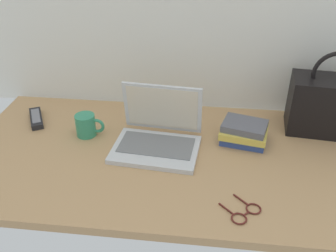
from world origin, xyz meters
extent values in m
cube|color=tan|center=(0.00, 0.00, 0.01)|extent=(1.60, 0.76, 0.03)
cube|color=silver|center=(-0.09, 0.01, 0.04)|extent=(0.33, 0.25, 0.02)
cube|color=slate|center=(-0.09, 0.03, 0.05)|extent=(0.28, 0.16, 0.00)
cube|color=silver|center=(-0.08, 0.13, 0.15)|extent=(0.30, 0.06, 0.20)
cube|color=beige|center=(-0.08, 0.13, 0.15)|extent=(0.27, 0.05, 0.17)
cylinder|color=#338C66|center=(-0.38, 0.09, 0.07)|extent=(0.08, 0.08, 0.09)
torus|color=#338C66|center=(-0.34, 0.09, 0.07)|extent=(0.06, 0.01, 0.06)
cylinder|color=brown|center=(-0.38, 0.09, 0.11)|extent=(0.07, 0.07, 0.00)
cube|color=black|center=(-0.62, 0.17, 0.04)|extent=(0.11, 0.16, 0.02)
cube|color=slate|center=(-0.62, 0.17, 0.05)|extent=(0.08, 0.12, 0.00)
torus|color=#591E19|center=(0.19, -0.30, 0.03)|extent=(0.07, 0.07, 0.01)
torus|color=#591E19|center=(0.24, -0.25, 0.03)|extent=(0.07, 0.07, 0.01)
cube|color=#591E19|center=(0.22, -0.27, 0.03)|extent=(0.02, 0.02, 0.00)
cube|color=#591E19|center=(0.16, -0.26, 0.03)|extent=(0.05, 0.04, 0.00)
cube|color=#591E19|center=(0.20, -0.22, 0.03)|extent=(0.05, 0.04, 0.00)
cube|color=black|center=(0.55, 0.24, 0.14)|extent=(0.31, 0.19, 0.22)
cube|color=#334C99|center=(0.23, 0.11, 0.05)|extent=(0.18, 0.14, 0.03)
cube|color=#D8BF4C|center=(0.23, 0.11, 0.07)|extent=(0.19, 0.17, 0.03)
cube|color=#595960|center=(0.23, 0.11, 0.10)|extent=(0.18, 0.15, 0.03)
camera|label=1|loc=(0.08, -1.10, 0.83)|focal=40.02mm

